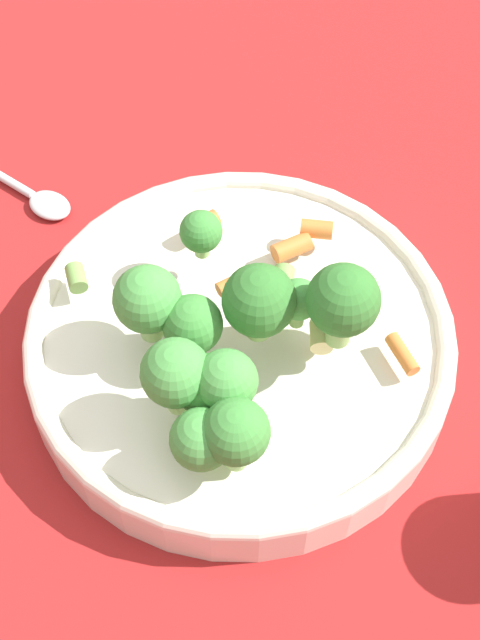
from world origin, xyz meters
TOP-DOWN VIEW (x-y plane):
  - ground_plane at (0.00, 0.00)m, footprint 3.00×3.00m
  - bowl at (0.00, 0.00)m, footprint 0.28×0.28m
  - pasta_salad at (-0.00, 0.04)m, footprint 0.24×0.21m
  - spoon at (0.19, -0.13)m, footprint 0.14×0.09m

SIDE VIEW (x-z plane):
  - ground_plane at x=0.00m, z-range 0.00..0.00m
  - spoon at x=0.19m, z-range 0.00..0.01m
  - bowl at x=0.00m, z-range 0.00..0.04m
  - pasta_salad at x=0.00m, z-range 0.04..0.12m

